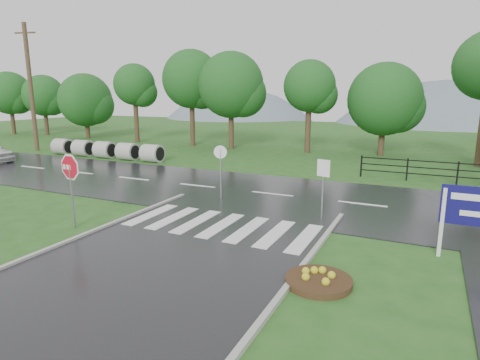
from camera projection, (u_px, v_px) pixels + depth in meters
The scene contains 12 objects.
ground at pixel (123, 288), 9.54m from camera, with size 120.00×120.00×0.00m, color #24551C.
main_road at pixel (272, 195), 18.37m from camera, with size 90.00×8.00×0.04m, color black.
crosswalk at pixel (221, 225), 13.94m from camera, with size 6.50×2.80×0.02m.
fence_west at pixel (458, 171), 20.29m from camera, with size 9.58×0.08×1.20m.
hills at pixel (404, 213), 68.80m from camera, with size 102.00×48.00×48.00m.
treeline at pixel (350, 155), 30.33m from camera, with size 83.20×5.20×10.00m.
culvert_pipes at pixel (105, 150), 28.84m from camera, with size 9.70×1.20×1.20m.
stop_sign at pixel (70, 174), 13.47m from camera, with size 1.21×0.16×2.74m.
flower_bed at pixel (319, 280), 9.72m from camera, with size 1.63×1.63×0.33m.
reg_sign_small at pixel (323, 178), 14.33m from camera, with size 0.49×0.15×2.26m.
reg_sign_round at pixel (221, 166), 17.10m from camera, with size 0.54×0.20×2.40m.
utility_pole_west at pixel (31, 87), 31.58m from camera, with size 1.73×0.54×9.90m.
Camera 1 is at (6.27, -6.75, 4.54)m, focal length 30.00 mm.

